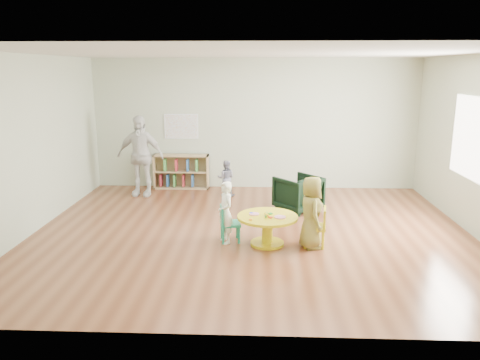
% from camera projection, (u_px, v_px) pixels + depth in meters
% --- Properties ---
extents(room, '(7.10, 7.00, 2.80)m').
position_uv_depth(room, '(253.00, 115.00, 7.10)').
color(room, brown).
rests_on(room, ground).
extents(activity_table, '(0.90, 0.90, 0.50)m').
position_uv_depth(activity_table, '(267.00, 225.00, 6.95)').
color(activity_table, gold).
rests_on(activity_table, ground).
extents(kid_chair_left, '(0.34, 0.34, 0.56)m').
position_uv_depth(kid_chair_left, '(228.00, 223.00, 7.09)').
color(kid_chair_left, '#1B976F').
rests_on(kid_chair_left, ground).
extents(kid_chair_right, '(0.36, 0.36, 0.59)m').
position_uv_depth(kid_chair_right, '(318.00, 226.00, 6.89)').
color(kid_chair_right, gold).
rests_on(kid_chair_right, ground).
extents(bookshelf, '(1.20, 0.30, 0.75)m').
position_uv_depth(bookshelf, '(181.00, 172.00, 10.30)').
color(bookshelf, '#A3865A').
rests_on(bookshelf, ground).
extents(alphabet_poster, '(0.74, 0.01, 0.54)m').
position_uv_depth(alphabet_poster, '(181.00, 126.00, 10.19)').
color(alphabet_poster, white).
rests_on(alphabet_poster, ground).
extents(armchair, '(1.00, 1.00, 0.66)m').
position_uv_depth(armchair, '(298.00, 193.00, 8.65)').
color(armchair, black).
rests_on(armchair, ground).
extents(child_left, '(0.35, 0.41, 0.95)m').
position_uv_depth(child_left, '(226.00, 212.00, 7.01)').
color(child_left, white).
rests_on(child_left, ground).
extents(child_right, '(0.42, 0.57, 1.07)m').
position_uv_depth(child_right, '(311.00, 213.00, 6.79)').
color(child_right, gold).
rests_on(child_right, ground).
extents(toddler, '(0.37, 0.30, 0.74)m').
position_uv_depth(toddler, '(226.00, 178.00, 9.64)').
color(toddler, '#1B1E43').
rests_on(toddler, ground).
extents(adult_caretaker, '(1.01, 0.50, 1.66)m').
position_uv_depth(adult_caretaker, '(140.00, 156.00, 9.60)').
color(adult_caretaker, silver).
rests_on(adult_caretaker, ground).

